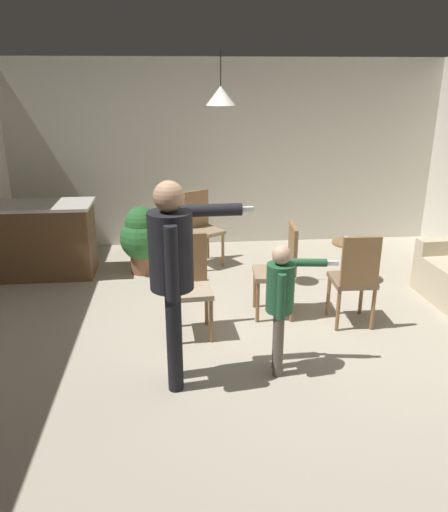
# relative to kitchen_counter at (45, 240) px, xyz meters

# --- Properties ---
(ground) EXTENTS (7.68, 7.68, 0.00)m
(ground) POSITION_rel_kitchen_counter_xyz_m (2.45, -2.02, -0.48)
(ground) COLOR #B2A893
(wall_back) EXTENTS (6.40, 0.10, 2.70)m
(wall_back) POSITION_rel_kitchen_counter_xyz_m (2.45, 1.18, 0.87)
(wall_back) COLOR silver
(wall_back) RESTS_ON ground
(kitchen_counter) EXTENTS (1.26, 0.66, 0.95)m
(kitchen_counter) POSITION_rel_kitchen_counter_xyz_m (0.00, 0.00, 0.00)
(kitchen_counter) COLOR brown
(kitchen_counter) RESTS_ON ground
(side_table_by_couch) EXTENTS (0.44, 0.44, 0.52)m
(side_table_by_couch) POSITION_rel_kitchen_counter_xyz_m (3.81, -0.56, -0.15)
(side_table_by_couch) COLOR olive
(side_table_by_couch) RESTS_ON ground
(person_adult) EXTENTS (0.84, 0.52, 1.73)m
(person_adult) POSITION_rel_kitchen_counter_xyz_m (1.66, -2.61, 0.59)
(person_adult) COLOR black
(person_adult) RESTS_ON ground
(person_child) EXTENTS (0.62, 0.34, 1.17)m
(person_child) POSITION_rel_kitchen_counter_xyz_m (2.54, -2.52, 0.25)
(person_child) COLOR #60564C
(person_child) RESTS_ON ground
(dining_chair_by_counter) EXTENTS (0.58, 0.58, 1.00)m
(dining_chair_by_counter) POSITION_rel_kitchen_counter_xyz_m (2.01, 0.24, 0.07)
(dining_chair_by_counter) COLOR olive
(dining_chair_by_counter) RESTS_ON ground
(dining_chair_near_wall) EXTENTS (0.45, 0.45, 1.00)m
(dining_chair_near_wall) POSITION_rel_kitchen_counter_xyz_m (1.80, -1.71, 0.07)
(dining_chair_near_wall) COLOR olive
(dining_chair_near_wall) RESTS_ON ground
(dining_chair_centre_back) EXTENTS (0.45, 0.45, 1.00)m
(dining_chair_centre_back) POSITION_rel_kitchen_counter_xyz_m (2.77, -1.42, 0.07)
(dining_chair_centre_back) COLOR olive
(dining_chair_centre_back) RESTS_ON ground
(dining_chair_spare) EXTENTS (0.43, 0.43, 1.00)m
(dining_chair_spare) POSITION_rel_kitchen_counter_xyz_m (3.46, -1.74, 0.07)
(dining_chair_spare) COLOR olive
(dining_chair_spare) RESTS_ON ground
(potted_plant_corner) EXTENTS (0.58, 0.58, 0.88)m
(potted_plant_corner) POSITION_rel_kitchen_counter_xyz_m (1.23, -0.02, 0.01)
(potted_plant_corner) COLOR brown
(potted_plant_corner) RESTS_ON ground
(spare_remote_on_table) EXTENTS (0.06, 0.13, 0.04)m
(spare_remote_on_table) POSITION_rel_kitchen_counter_xyz_m (3.80, -0.51, 0.06)
(spare_remote_on_table) COLOR white
(spare_remote_on_table) RESTS_ON side_table_by_couch
(ceiling_light_pendant) EXTENTS (0.32, 0.32, 0.55)m
(ceiling_light_pendant) POSITION_rel_kitchen_counter_xyz_m (2.20, -0.69, 1.77)
(ceiling_light_pendant) COLOR silver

